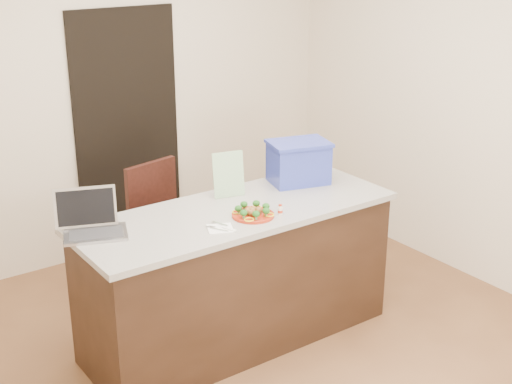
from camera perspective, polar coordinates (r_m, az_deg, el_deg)
ground at (r=4.69m, az=0.28°, el=-12.82°), size 4.00×4.00×0.00m
room_shell at (r=4.04m, az=0.32°, el=6.80°), size 4.00×4.00×4.00m
doorway at (r=5.90m, az=-10.22°, el=4.67°), size 0.90×0.02×2.00m
island at (r=4.63m, az=-1.53°, el=-6.64°), size 2.06×0.76×0.92m
plate at (r=4.33m, az=-0.24°, el=-1.83°), size 0.26×0.26×0.02m
meatballs at (r=4.32m, az=-0.28°, el=-1.52°), size 0.10×0.10×0.04m
broccoli at (r=4.32m, az=-0.25°, el=-1.33°), size 0.22×0.22×0.04m
pepper_rings at (r=4.33m, az=-0.24°, el=-1.72°), size 0.21×0.21×0.01m
napkin at (r=4.16m, az=-2.88°, el=-2.94°), size 0.19×0.19×0.01m
fork at (r=4.15m, az=-3.17°, el=-2.89°), size 0.07×0.14×0.00m
knife at (r=4.16m, az=-2.39°, el=-2.84°), size 0.05×0.21×0.01m
yogurt_bottle at (r=4.35m, az=1.95°, el=-1.48°), size 0.03×0.03×0.07m
laptop at (r=4.20m, az=-13.08°, el=-2.29°), size 0.42×0.40×0.25m
leaflet at (r=4.61m, az=-2.21°, el=1.41°), size 0.21×0.09×0.30m
blue_box at (r=4.87m, az=3.43°, el=2.41°), size 0.46×0.39×0.29m
chair at (r=5.21m, az=-7.71°, el=-2.42°), size 0.52×0.52×0.99m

